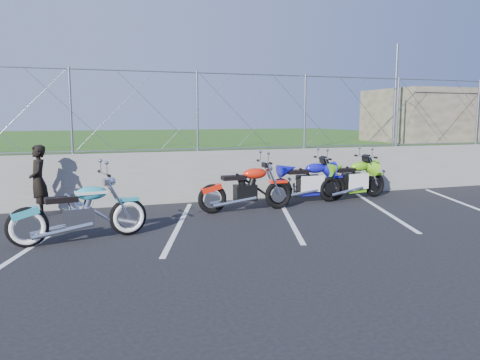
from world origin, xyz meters
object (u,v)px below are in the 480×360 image
object	(u,v)px
sportbike_green	(354,181)
person_standing	(38,181)
cruiser_turquoise	(82,214)
sportbike_blue	(309,183)
naked_orange	(247,190)

from	to	relation	value
sportbike_green	person_standing	world-z (taller)	person_standing
cruiser_turquoise	person_standing	bearing A→B (deg)	98.97
cruiser_turquoise	sportbike_blue	bearing A→B (deg)	10.62
sportbike_green	person_standing	xyz separation A→B (m)	(-7.69, 0.35, 0.29)
naked_orange	sportbike_blue	size ratio (longest dim) A/B	1.05
sportbike_green	sportbike_blue	world-z (taller)	sportbike_blue
cruiser_turquoise	sportbike_green	distance (m)	7.14
naked_orange	sportbike_green	world-z (taller)	naked_orange
naked_orange	person_standing	world-z (taller)	person_standing
person_standing	cruiser_turquoise	bearing A→B (deg)	12.31
naked_orange	sportbike_blue	world-z (taller)	naked_orange
cruiser_turquoise	sportbike_green	world-z (taller)	cruiser_turquoise
sportbike_green	person_standing	size ratio (longest dim) A/B	1.39
cruiser_turquoise	sportbike_blue	world-z (taller)	cruiser_turquoise
cruiser_turquoise	person_standing	xyz separation A→B (m)	(-0.87, 2.48, 0.31)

